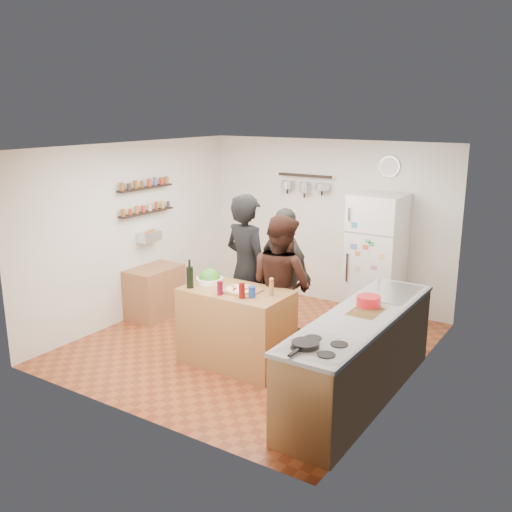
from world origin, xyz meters
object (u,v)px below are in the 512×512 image
Objects in this scene: salt_canister at (252,292)px; person_center at (281,285)px; wine_bottle at (190,277)px; counter_run at (360,357)px; red_bowl at (368,301)px; prep_island at (236,327)px; wall_clock at (390,166)px; salad_bowl at (210,280)px; side_table at (155,292)px; fridge at (376,258)px; person_left at (247,270)px; pepper_mill at (271,288)px; person_back at (285,274)px; skillet at (305,344)px.

person_center reaches higher than salt_canister.
wine_bottle is 0.09× the size of counter_run.
wine_bottle is at bearing -165.44° from red_bowl.
wall_clock is (0.80, 2.64, 1.69)m from prep_island.
salad_bowl is 0.40× the size of side_table.
salt_canister reaches higher than salad_bowl.
salad_bowl reaches higher than side_table.
salt_canister is 2.48m from fridge.
salt_canister is at bearing -19.40° from side_table.
fridge is at bearing -90.37° from person_center.
person_left is (-0.53, 0.69, -0.00)m from salt_canister.
wine_bottle is 0.99m from pepper_mill.
fridge reaches higher than salad_bowl.
person_center is at bearing 63.77° from prep_island.
wall_clock is (0.75, 1.61, 1.29)m from person_back.
salt_canister is at bearing -100.27° from wall_clock.
skillet is (1.95, -0.79, -0.09)m from wine_bottle.
pepper_mill is 1.23m from counter_run.
wine_bottle is 0.99× the size of red_bowl.
red_bowl is at bearing -175.72° from person_center.
person_back is (0.29, 0.45, -0.11)m from person_left.
person_back is at bearing -48.13° from person_center.
person_back reaches higher than salt_canister.
person_back is at bearing 112.13° from pepper_mill.
skillet is 1.31m from red_bowl.
fridge reaches higher than person_center.
person_left reaches higher than wine_bottle.
person_center is at bearing 45.15° from wine_bottle.
salad_bowl is at bearing 73.50° from wine_bottle.
side_table is (-1.94, -0.37, -0.50)m from person_back.
skillet is 3.78m from side_table.
person_left is at bearing 142.57° from pepper_mill.
counter_run is at bearing 6.34° from wine_bottle.
wine_bottle is 0.14× the size of person_center.
person_center is 5.78× the size of wall_clock.
pepper_mill is at bearing 0.00° from salad_bowl.
skillet is at bearing -78.93° from fridge.
skillet is 3.90m from wall_clock.
skillet is (1.45, -1.01, 0.49)m from prep_island.
person_center is (0.78, 0.78, -0.17)m from wine_bottle.
wine_bottle is 1.77m from side_table.
salad_bowl reaches higher than skillet.
counter_run is 10.38× the size of red_bowl.
red_bowl is 0.32× the size of side_table.
salt_canister is at bearing -174.16° from counter_run.
pepper_mill is (0.87, 0.00, 0.05)m from salad_bowl.
prep_island is at bearing -179.71° from counter_run.
pepper_mill is (0.95, 0.27, -0.04)m from wine_bottle.
red_bowl is (0.05, 1.31, 0.03)m from skillet.
fridge is (0.35, 2.26, -0.09)m from pepper_mill.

